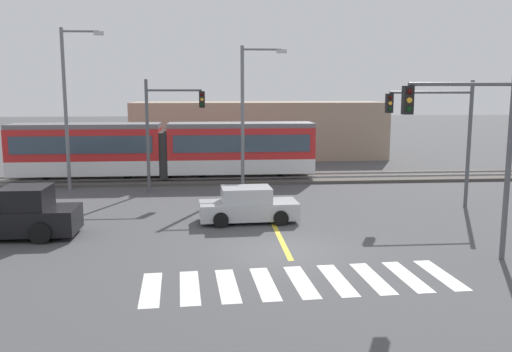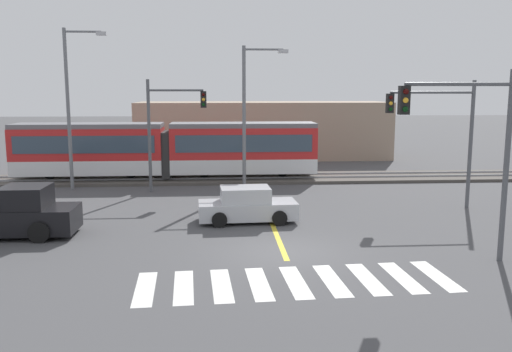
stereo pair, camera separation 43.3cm
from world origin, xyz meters
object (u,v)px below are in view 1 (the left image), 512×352
(traffic_light_mid_right, at_px, (441,125))
(street_lamp_centre, at_px, (247,108))
(light_rail_tram, at_px, (165,148))
(street_lamp_west, at_px, (69,99))
(traffic_light_far_left, at_px, (167,120))
(sedan_crossing, at_px, (248,206))
(pickup_truck, at_px, (9,216))
(traffic_light_near_right, at_px, (475,137))

(traffic_light_mid_right, distance_m, street_lamp_centre, 10.44)
(light_rail_tram, bearing_deg, street_lamp_west, -151.82)
(traffic_light_far_left, height_order, street_lamp_centre, street_lamp_centre)
(light_rail_tram, distance_m, sedan_crossing, 11.95)
(sedan_crossing, xyz_separation_m, traffic_light_mid_right, (9.35, 2.11, 3.30))
(sedan_crossing, bearing_deg, street_lamp_west, 138.21)
(traffic_light_mid_right, relative_size, street_lamp_west, 0.68)
(sedan_crossing, xyz_separation_m, traffic_light_far_left, (-3.95, 7.25, 3.30))
(traffic_light_mid_right, bearing_deg, sedan_crossing, -167.28)
(sedan_crossing, distance_m, traffic_light_far_left, 8.89)
(light_rail_tram, xyz_separation_m, traffic_light_mid_right, (13.75, -8.92, 1.95))
(light_rail_tram, xyz_separation_m, sedan_crossing, (4.40, -11.03, -1.35))
(light_rail_tram, relative_size, pickup_truck, 3.42)
(street_lamp_centre, bearing_deg, traffic_light_near_right, -64.78)
(street_lamp_west, bearing_deg, sedan_crossing, -41.79)
(street_lamp_west, bearing_deg, traffic_light_near_right, -41.37)
(sedan_crossing, distance_m, traffic_light_near_right, 9.76)
(light_rail_tram, distance_m, traffic_light_near_right, 20.53)
(traffic_light_far_left, bearing_deg, pickup_truck, -120.98)
(street_lamp_west, height_order, street_lamp_centre, street_lamp_west)
(pickup_truck, distance_m, traffic_light_near_right, 17.12)
(pickup_truck, height_order, street_lamp_west, street_lamp_west)
(light_rail_tram, bearing_deg, sedan_crossing, -68.24)
(pickup_truck, relative_size, street_lamp_centre, 0.67)
(traffic_light_far_left, xyz_separation_m, street_lamp_west, (-5.42, 1.11, 1.11))
(pickup_truck, xyz_separation_m, traffic_light_far_left, (5.40, 8.99, 3.15))
(light_rail_tram, relative_size, sedan_crossing, 4.32)
(sedan_crossing, xyz_separation_m, street_lamp_centre, (0.51, 7.63, 3.94))
(sedan_crossing, bearing_deg, traffic_light_far_left, 118.54)
(light_rail_tram, height_order, traffic_light_mid_right, traffic_light_mid_right)
(sedan_crossing, relative_size, street_lamp_west, 0.48)
(light_rail_tram, bearing_deg, traffic_light_near_right, -56.34)
(sedan_crossing, bearing_deg, traffic_light_near_right, -40.79)
(sedan_crossing, relative_size, traffic_light_near_right, 0.68)
(pickup_truck, xyz_separation_m, street_lamp_centre, (9.86, 9.37, 3.79))
(sedan_crossing, distance_m, street_lamp_west, 13.31)
(sedan_crossing, distance_m, pickup_truck, 9.50)
(pickup_truck, xyz_separation_m, traffic_light_mid_right, (18.69, 3.85, 3.15))
(light_rail_tram, height_order, street_lamp_centre, street_lamp_centre)
(sedan_crossing, relative_size, traffic_light_far_left, 0.69)
(traffic_light_near_right, relative_size, street_lamp_west, 0.70)
(traffic_light_far_left, bearing_deg, street_lamp_west, 168.39)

